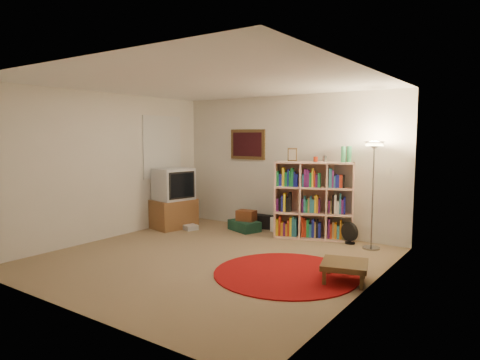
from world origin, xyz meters
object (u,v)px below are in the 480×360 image
(suitcase, at_px, (244,226))
(floor_lamp, at_px, (374,160))
(tv_stand, at_px, (174,199))
(floor_fan, at_px, (350,233))
(bookshelf, at_px, (313,201))
(side_table, at_px, (345,265))

(suitcase, bearing_deg, floor_lamp, 22.29)
(tv_stand, bearing_deg, floor_fan, 24.71)
(bookshelf, bearing_deg, tv_stand, 175.74)
(floor_lamp, height_order, tv_stand, floor_lamp)
(floor_lamp, relative_size, tv_stand, 1.47)
(floor_fan, bearing_deg, side_table, -50.03)
(floor_fan, height_order, side_table, floor_fan)
(floor_fan, xyz_separation_m, tv_stand, (-3.23, -0.74, 0.38))
(floor_lamp, bearing_deg, bookshelf, 173.99)
(bookshelf, xyz_separation_m, floor_lamp, (1.07, -0.11, 0.76))
(floor_lamp, height_order, floor_fan, floor_lamp)
(suitcase, relative_size, side_table, 1.02)
(floor_fan, bearing_deg, floor_lamp, 5.84)
(side_table, bearing_deg, floor_fan, 108.67)
(tv_stand, xyz_separation_m, suitcase, (1.26, 0.56, -0.46))
(bookshelf, relative_size, floor_lamp, 0.95)
(suitcase, bearing_deg, floor_fan, 25.80)
(bookshelf, xyz_separation_m, suitcase, (-1.29, -0.18, -0.55))
(floor_fan, relative_size, suitcase, 0.53)
(bookshelf, distance_m, tv_stand, 2.66)
(floor_lamp, distance_m, suitcase, 2.70)
(tv_stand, bearing_deg, bookshelf, 28.01)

